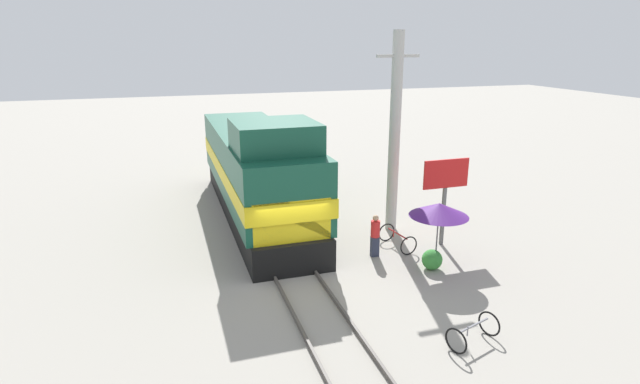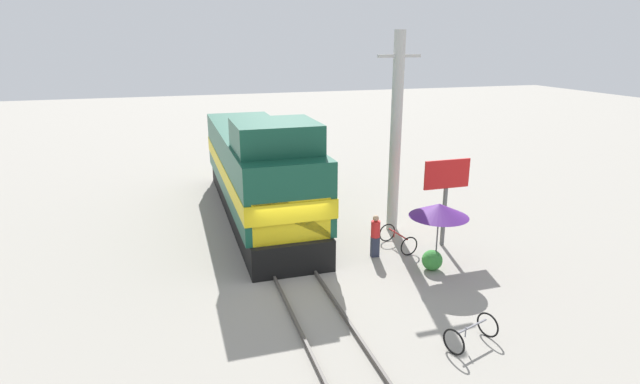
# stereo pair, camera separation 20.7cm
# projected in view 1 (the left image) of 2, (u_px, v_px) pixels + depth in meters

# --- Properties ---
(ground_plane) EXTENTS (120.00, 120.00, 0.00)m
(ground_plane) POSITION_uv_depth(u_px,v_px,m) (290.00, 268.00, 17.71)
(ground_plane) COLOR gray
(rail_near) EXTENTS (0.08, 32.53, 0.15)m
(rail_near) POSITION_uv_depth(u_px,v_px,m) (270.00, 269.00, 17.48)
(rail_near) COLOR #4C4742
(rail_near) RESTS_ON ground_plane
(rail_far) EXTENTS (0.08, 32.53, 0.15)m
(rail_far) POSITION_uv_depth(u_px,v_px,m) (309.00, 264.00, 17.90)
(rail_far) COLOR #4C4742
(rail_far) RESTS_ON ground_plane
(locomotive) EXTENTS (3.24, 13.33, 4.94)m
(locomotive) POSITION_uv_depth(u_px,v_px,m) (258.00, 173.00, 22.12)
(locomotive) COLOR black
(locomotive) RESTS_ON ground_plane
(utility_pole) EXTENTS (1.80, 0.46, 8.15)m
(utility_pole) POSITION_uv_depth(u_px,v_px,m) (395.00, 134.00, 20.24)
(utility_pole) COLOR #B2B2AD
(utility_pole) RESTS_ON ground_plane
(vendor_umbrella) EXTENTS (2.05, 2.05, 2.43)m
(vendor_umbrella) POSITION_uv_depth(u_px,v_px,m) (439.00, 210.00, 17.08)
(vendor_umbrella) COLOR #4C4C4C
(vendor_umbrella) RESTS_ON ground_plane
(billboard_sign) EXTENTS (1.89, 0.12, 3.45)m
(billboard_sign) POSITION_uv_depth(u_px,v_px,m) (446.00, 181.00, 19.04)
(billboard_sign) COLOR #595959
(billboard_sign) RESTS_ON ground_plane
(shrub_cluster) EXTENTS (0.72, 0.72, 0.72)m
(shrub_cluster) POSITION_uv_depth(u_px,v_px,m) (432.00, 260.00, 17.56)
(shrub_cluster) COLOR #388C38
(shrub_cluster) RESTS_ON ground_plane
(person_bystander) EXTENTS (0.34, 0.34, 1.63)m
(person_bystander) POSITION_uv_depth(u_px,v_px,m) (375.00, 234.00, 18.47)
(person_bystander) COLOR #2D3347
(person_bystander) RESTS_ON ground_plane
(bicycle) EXTENTS (0.96, 1.65, 0.75)m
(bicycle) POSITION_uv_depth(u_px,v_px,m) (397.00, 239.00, 19.35)
(bicycle) COLOR black
(bicycle) RESTS_ON ground_plane
(bicycle_spare) EXTENTS (1.58, 1.12, 0.70)m
(bicycle_spare) POSITION_uv_depth(u_px,v_px,m) (473.00, 332.00, 13.22)
(bicycle_spare) COLOR black
(bicycle_spare) RESTS_ON ground_plane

